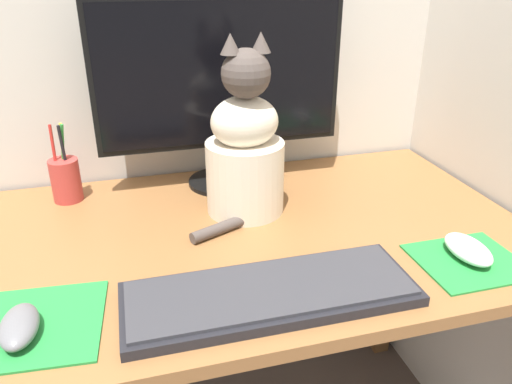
# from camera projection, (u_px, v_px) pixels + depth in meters

# --- Properties ---
(desk) EXTENTS (1.22, 0.69, 0.70)m
(desk) POSITION_uv_depth(u_px,v_px,m) (233.00, 274.00, 1.05)
(desk) COLOR brown
(desk) RESTS_ON ground_plane
(monitor) EXTENTS (0.57, 0.17, 0.44)m
(monitor) POSITION_uv_depth(u_px,v_px,m) (220.00, 84.00, 1.13)
(monitor) COLOR black
(monitor) RESTS_ON desk
(keyboard) EXTENTS (0.48, 0.17, 0.02)m
(keyboard) POSITION_uv_depth(u_px,v_px,m) (270.00, 293.00, 0.81)
(keyboard) COLOR black
(keyboard) RESTS_ON desk
(mousepad_left) EXTENTS (0.23, 0.21, 0.00)m
(mousepad_left) POSITION_uv_depth(u_px,v_px,m) (28.00, 326.00, 0.75)
(mousepad_left) COLOR #238438
(mousepad_left) RESTS_ON desk
(mousepad_right) EXTENTS (0.19, 0.17, 0.00)m
(mousepad_right) POSITION_uv_depth(u_px,v_px,m) (468.00, 261.00, 0.91)
(mousepad_right) COLOR #238438
(mousepad_right) RESTS_ON desk
(computer_mouse_left) EXTENTS (0.06, 0.10, 0.03)m
(computer_mouse_left) POSITION_uv_depth(u_px,v_px,m) (19.00, 326.00, 0.72)
(computer_mouse_left) COLOR slate
(computer_mouse_left) RESTS_ON mousepad_left
(computer_mouse_right) EXTENTS (0.06, 0.11, 0.03)m
(computer_mouse_right) POSITION_uv_depth(u_px,v_px,m) (468.00, 249.00, 0.91)
(computer_mouse_right) COLOR white
(computer_mouse_right) RESTS_ON mousepad_right
(cat) EXTENTS (0.23, 0.22, 0.38)m
(cat) POSITION_uv_depth(u_px,v_px,m) (245.00, 150.00, 1.04)
(cat) COLOR beige
(cat) RESTS_ON desk
(pen_cup) EXTENTS (0.07, 0.07, 0.18)m
(pen_cup) POSITION_uv_depth(u_px,v_px,m) (66.00, 179.00, 1.13)
(pen_cup) COLOR #B23833
(pen_cup) RESTS_ON desk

